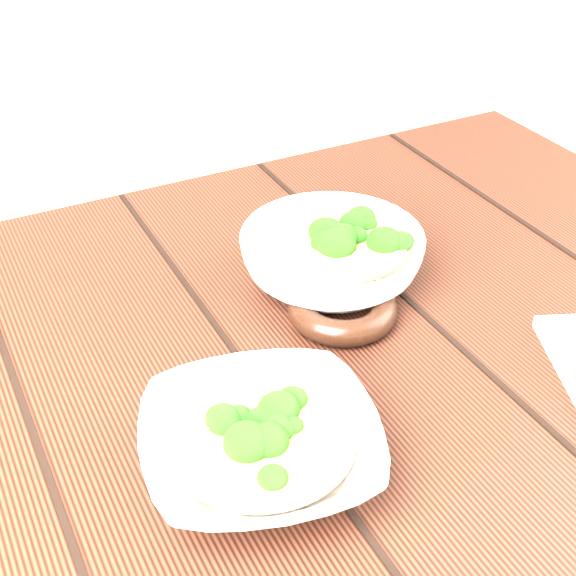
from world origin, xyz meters
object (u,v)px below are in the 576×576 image
(soup_bowl_front, at_px, (261,446))
(trivet, at_px, (342,308))
(table, at_px, (270,454))
(soup_bowl_back, at_px, (332,257))

(soup_bowl_front, bearing_deg, trivet, 41.89)
(table, distance_m, soup_bowl_back, 0.22)
(soup_bowl_front, xyz_separation_m, trivet, (0.16, 0.15, -0.01))
(soup_bowl_front, bearing_deg, soup_bowl_back, 48.43)
(soup_bowl_front, xyz_separation_m, soup_bowl_back, (0.18, 0.21, 0.01))
(soup_bowl_front, distance_m, soup_bowl_back, 0.28)
(soup_bowl_front, distance_m, trivet, 0.22)
(table, height_order, soup_bowl_back, soup_bowl_back)
(table, xyz_separation_m, soup_bowl_back, (0.12, 0.09, 0.15))
(table, height_order, trivet, trivet)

